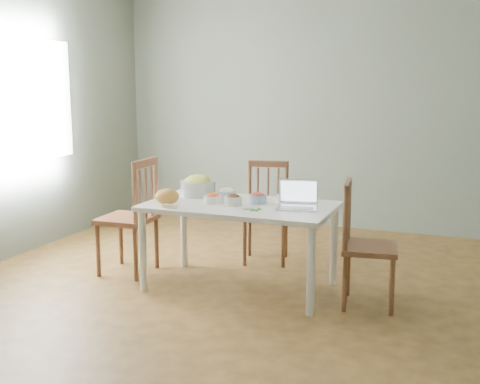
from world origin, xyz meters
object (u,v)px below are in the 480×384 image
at_px(dining_table, 240,246).
at_px(laptop, 297,195).
at_px(bowl_squash, 198,186).
at_px(chair_right, 370,245).
at_px(bread_boule, 167,196).
at_px(chair_far, 266,213).
at_px(chair_left, 127,216).

height_order(dining_table, laptop, laptop).
height_order(bowl_squash, laptop, laptop).
bearing_deg(bowl_squash, chair_right, -7.48).
bearing_deg(chair_right, bowl_squash, 74.39).
distance_m(bread_boule, laptop, 1.06).
bearing_deg(chair_far, laptop, -69.54).
xyz_separation_m(dining_table, chair_left, (-1.09, 0.03, 0.16)).
bearing_deg(bread_boule, chair_far, 63.91).
bearing_deg(chair_far, bread_boule, -129.40).
distance_m(chair_far, bread_boule, 1.17).
bearing_deg(chair_left, dining_table, 86.33).
bearing_deg(dining_table, chair_far, 93.76).
distance_m(chair_left, bread_boule, 0.65).
xyz_separation_m(bread_boule, laptop, (1.03, 0.22, 0.04)).
height_order(chair_far, bowl_squash, chair_far).
relative_size(dining_table, bowl_squash, 4.99).
bearing_deg(chair_right, chair_left, 81.03).
xyz_separation_m(chair_far, bread_boule, (-0.50, -1.02, 0.31)).
bearing_deg(dining_table, bowl_squash, 157.19).
bearing_deg(laptop, chair_right, -11.41).
distance_m(dining_table, bread_boule, 0.73).
bearing_deg(chair_right, laptop, 82.04).
xyz_separation_m(chair_far, chair_left, (-1.04, -0.77, 0.05)).
xyz_separation_m(bread_boule, bowl_squash, (0.08, 0.42, 0.03)).
bearing_deg(chair_left, bowl_squash, 103.14).
bearing_deg(bowl_squash, chair_left, -164.66).
distance_m(dining_table, bowl_squash, 0.68).
bearing_deg(dining_table, laptop, -0.61).
distance_m(dining_table, chair_left, 1.11).
relative_size(chair_far, chair_right, 0.98).
relative_size(chair_left, bread_boule, 5.32).
relative_size(chair_far, bread_boule, 4.84).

